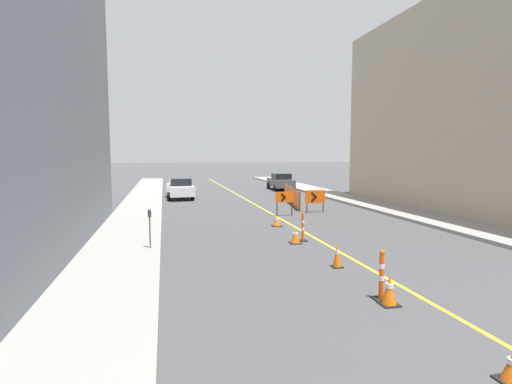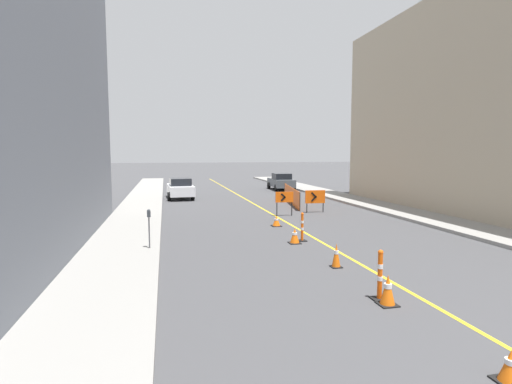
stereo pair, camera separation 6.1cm
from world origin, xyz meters
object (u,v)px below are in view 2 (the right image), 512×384
object	(u,v)px
traffic_cone_third	(336,255)
parked_car_curb_near	(180,188)
delineator_post_rear	(302,229)
arrow_barricade_primary	(284,198)
arrow_barricade_secondary	(315,197)
traffic_cone_nearest	(511,366)
traffic_cone_fifth	(276,221)
parking_meter_near_curb	(149,221)
traffic_cone_fourth	(295,236)
parked_car_curb_mid	(281,181)
traffic_cone_second	(388,290)
delineator_post_front	(380,278)

from	to	relation	value
traffic_cone_third	parked_car_curb_near	xyz separation A→B (m)	(-3.94, 20.02, 0.43)
delineator_post_rear	arrow_barricade_primary	bearing A→B (deg)	79.42
arrow_barricade_secondary	traffic_cone_nearest	bearing A→B (deg)	-97.76
traffic_cone_fifth	parking_meter_near_curb	bearing A→B (deg)	-145.84
traffic_cone_fourth	parked_car_curb_near	xyz separation A→B (m)	(-3.73, 16.62, 0.51)
traffic_cone_fourth	arrow_barricade_primary	size ratio (longest dim) A/B	0.44
traffic_cone_fifth	arrow_barricade_secondary	distance (m)	5.12
arrow_barricade_primary	parked_car_curb_mid	world-z (taller)	parked_car_curb_mid
traffic_cone_fourth	parked_car_curb_mid	size ratio (longest dim) A/B	0.14
arrow_barricade_secondary	parked_car_curb_mid	world-z (taller)	parked_car_curb_mid
traffic_cone_third	parked_car_curb_near	world-z (taller)	parked_car_curb_near
arrow_barricade_secondary	parking_meter_near_curb	distance (m)	11.94
traffic_cone_nearest	arrow_barricade_primary	bearing A→B (deg)	85.15
traffic_cone_second	traffic_cone_fourth	bearing A→B (deg)	90.72
traffic_cone_fifth	parking_meter_near_curb	xyz separation A→B (m)	(-5.74, -3.90, 0.88)
delineator_post_rear	parked_car_curb_near	size ratio (longest dim) A/B	0.26
traffic_cone_fifth	traffic_cone_nearest	bearing A→B (deg)	-90.42
arrow_barricade_primary	parked_car_curb_near	bearing A→B (deg)	119.89
delineator_post_front	parked_car_curb_mid	world-z (taller)	parked_car_curb_mid
traffic_cone_fourth	parked_car_curb_mid	bearing A→B (deg)	74.87
traffic_cone_fifth	arrow_barricade_primary	distance (m)	3.29
parked_car_curb_mid	parking_meter_near_curb	bearing A→B (deg)	-114.58
traffic_cone_nearest	arrow_barricade_secondary	bearing A→B (deg)	78.41
traffic_cone_fifth	arrow_barricade_secondary	xyz separation A→B (m)	(3.42, 3.75, 0.65)
traffic_cone_fifth	parking_meter_near_curb	distance (m)	7.00
traffic_cone_fourth	parking_meter_near_curb	distance (m)	5.51
arrow_barricade_primary	parking_meter_near_curb	bearing A→B (deg)	-133.96
delineator_post_rear	parked_car_curb_near	distance (m)	16.84
parked_car_curb_mid	traffic_cone_fourth	bearing A→B (deg)	-102.57
arrow_barricade_secondary	parked_car_curb_mid	bearing A→B (deg)	85.15
traffic_cone_second	arrow_barricade_primary	bearing A→B (deg)	83.44
arrow_barricade_secondary	parked_car_curb_near	xyz separation A→B (m)	(-7.46, 9.19, -0.10)
parked_car_curb_mid	parked_car_curb_near	bearing A→B (deg)	-148.33
traffic_cone_fourth	parked_car_curb_mid	distance (m)	22.81
traffic_cone_third	parked_car_curb_near	size ratio (longest dim) A/B	0.17
traffic_cone_fifth	delineator_post_rear	distance (m)	3.39
traffic_cone_fourth	traffic_cone_nearest	bearing A→B (deg)	-88.80
traffic_cone_fourth	traffic_cone_third	bearing A→B (deg)	-86.55
traffic_cone_fifth	delineator_post_front	xyz separation A→B (m)	(-0.23, -9.84, 0.28)
parked_car_curb_near	delineator_post_rear	bearing A→B (deg)	-78.79
parked_car_curb_mid	parking_meter_near_curb	xyz separation A→B (m)	(-11.39, -22.23, 0.33)
parked_car_curb_mid	traffic_cone_nearest	bearing A→B (deg)	-97.70
traffic_cone_fifth	arrow_barricade_primary	world-z (taller)	arrow_barricade_primary
arrow_barricade_secondary	parked_car_curb_mid	size ratio (longest dim) A/B	0.30
traffic_cone_fourth	traffic_cone_fifth	world-z (taller)	traffic_cone_fourth
traffic_cone_third	delineator_post_rear	xyz separation A→B (m)	(0.21, 3.70, 0.13)
parked_car_curb_mid	traffic_cone_fifth	bearing A→B (deg)	-104.57
arrow_barricade_secondary	delineator_post_rear	bearing A→B (deg)	-111.11
delineator_post_front	parked_car_curb_near	size ratio (longest dim) A/B	0.28
traffic_cone_third	parked_car_curb_near	bearing A→B (deg)	101.13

